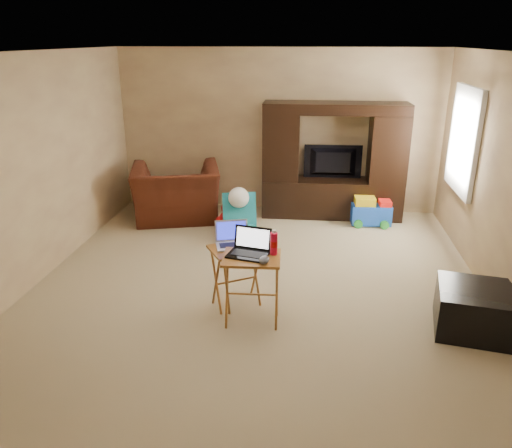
# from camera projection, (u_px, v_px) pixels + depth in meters

# --- Properties ---
(floor) EXTENTS (5.50, 5.50, 0.00)m
(floor) POSITION_uv_depth(u_px,v_px,m) (258.00, 284.00, 5.68)
(floor) COLOR tan
(floor) RESTS_ON ground
(ceiling) EXTENTS (5.50, 5.50, 0.00)m
(ceiling) POSITION_uv_depth(u_px,v_px,m) (258.00, 52.00, 4.80)
(ceiling) COLOR silver
(ceiling) RESTS_ON ground
(wall_back) EXTENTS (5.00, 0.00, 5.00)m
(wall_back) POSITION_uv_depth(u_px,v_px,m) (278.00, 131.00, 7.79)
(wall_back) COLOR tan
(wall_back) RESTS_ON ground
(wall_front) EXTENTS (5.00, 0.00, 5.00)m
(wall_front) POSITION_uv_depth(u_px,v_px,m) (200.00, 311.00, 2.68)
(wall_front) COLOR tan
(wall_front) RESTS_ON ground
(wall_left) EXTENTS (0.00, 5.50, 5.50)m
(wall_left) POSITION_uv_depth(u_px,v_px,m) (34.00, 170.00, 5.51)
(wall_left) COLOR tan
(wall_left) RESTS_ON ground
(wall_right) EXTENTS (0.00, 5.50, 5.50)m
(wall_right) POSITION_uv_depth(u_px,v_px,m) (508.00, 185.00, 4.96)
(wall_right) COLOR tan
(wall_right) RESTS_ON ground
(window_pane) EXTENTS (0.00, 1.20, 1.20)m
(window_pane) POSITION_uv_depth(u_px,v_px,m) (465.00, 140.00, 6.35)
(window_pane) COLOR white
(window_pane) RESTS_ON ground
(window_frame) EXTENTS (0.06, 1.14, 1.34)m
(window_frame) POSITION_uv_depth(u_px,v_px,m) (464.00, 140.00, 6.35)
(window_frame) COLOR white
(window_frame) RESTS_ON ground
(entertainment_center) EXTENTS (2.14, 0.57, 1.74)m
(entertainment_center) POSITION_uv_depth(u_px,v_px,m) (333.00, 161.00, 7.56)
(entertainment_center) COLOR black
(entertainment_center) RESTS_ON floor
(television) EXTENTS (0.89, 0.15, 0.51)m
(television) POSITION_uv_depth(u_px,v_px,m) (333.00, 163.00, 7.62)
(television) COLOR black
(television) RESTS_ON entertainment_center
(recliner) EXTENTS (1.52, 1.40, 0.83)m
(recliner) POSITION_uv_depth(u_px,v_px,m) (176.00, 193.00, 7.56)
(recliner) COLOR #4B1D10
(recliner) RESTS_ON floor
(child_rocker) EXTENTS (0.57, 0.62, 0.62)m
(child_rocker) POSITION_uv_depth(u_px,v_px,m) (237.00, 218.00, 6.84)
(child_rocker) COLOR #187788
(child_rocker) RESTS_ON floor
(plush_toy) EXTENTS (0.37, 0.31, 0.41)m
(plush_toy) POSITION_uv_depth(u_px,v_px,m) (228.00, 215.00, 7.26)
(plush_toy) COLOR red
(plush_toy) RESTS_ON floor
(push_toy) EXTENTS (0.61, 0.45, 0.44)m
(push_toy) POSITION_uv_depth(u_px,v_px,m) (371.00, 211.00, 7.39)
(push_toy) COLOR blue
(push_toy) RESTS_ON floor
(ottoman) EXTENTS (0.78, 0.78, 0.43)m
(ottoman) POSITION_uv_depth(u_px,v_px,m) (474.00, 310.00, 4.71)
(ottoman) COLOR black
(ottoman) RESTS_ON floor
(tray_table_left) EXTENTS (0.63, 0.59, 0.64)m
(tray_table_left) POSITION_uv_depth(u_px,v_px,m) (236.00, 277.00, 5.12)
(tray_table_left) COLOR brown
(tray_table_left) RESTS_ON floor
(tray_table_right) EXTENTS (0.56, 0.46, 0.70)m
(tray_table_right) POSITION_uv_depth(u_px,v_px,m) (252.00, 290.00, 4.79)
(tray_table_right) COLOR #A26327
(tray_table_right) RESTS_ON floor
(laptop_left) EXTENTS (0.40, 0.36, 0.24)m
(laptop_left) POSITION_uv_depth(u_px,v_px,m) (233.00, 236.00, 5.00)
(laptop_left) COLOR #A7A7AB
(laptop_left) RESTS_ON tray_table_left
(laptop_right) EXTENTS (0.42, 0.37, 0.24)m
(laptop_right) POSITION_uv_depth(u_px,v_px,m) (248.00, 244.00, 4.65)
(laptop_right) COLOR black
(laptop_right) RESTS_ON tray_table_right
(mouse_left) EXTENTS (0.12, 0.15, 0.05)m
(mouse_left) POSITION_uv_depth(u_px,v_px,m) (254.00, 249.00, 4.91)
(mouse_left) COLOR silver
(mouse_left) RESTS_ON tray_table_left
(mouse_right) EXTENTS (0.11, 0.15, 0.06)m
(mouse_right) POSITION_uv_depth(u_px,v_px,m) (264.00, 260.00, 4.53)
(mouse_right) COLOR #424146
(mouse_right) RESTS_ON tray_table_right
(water_bottle) EXTENTS (0.07, 0.07, 0.22)m
(water_bottle) POSITION_uv_depth(u_px,v_px,m) (274.00, 244.00, 4.68)
(water_bottle) COLOR red
(water_bottle) RESTS_ON tray_table_right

